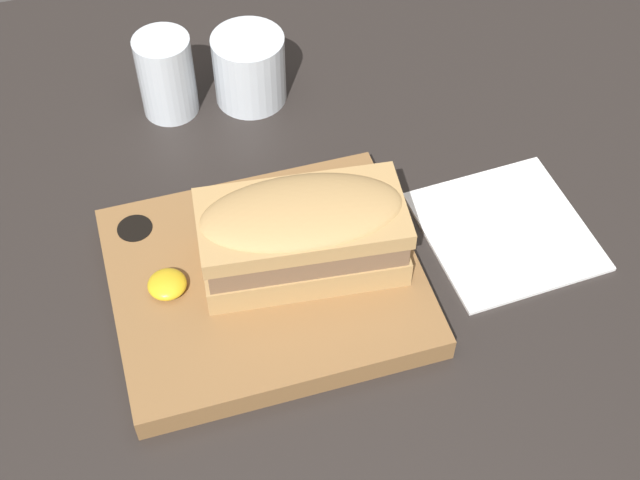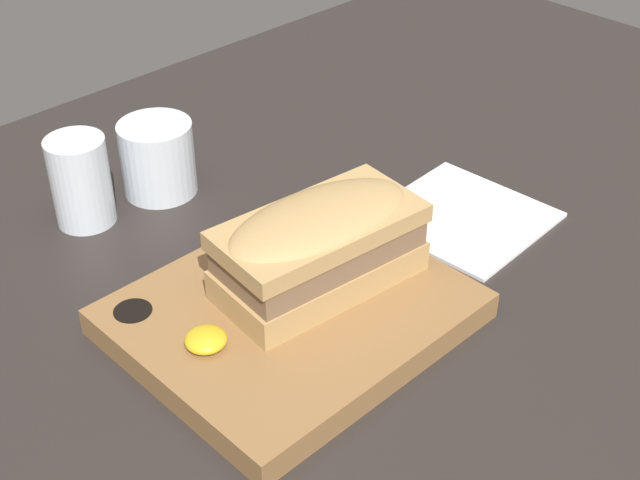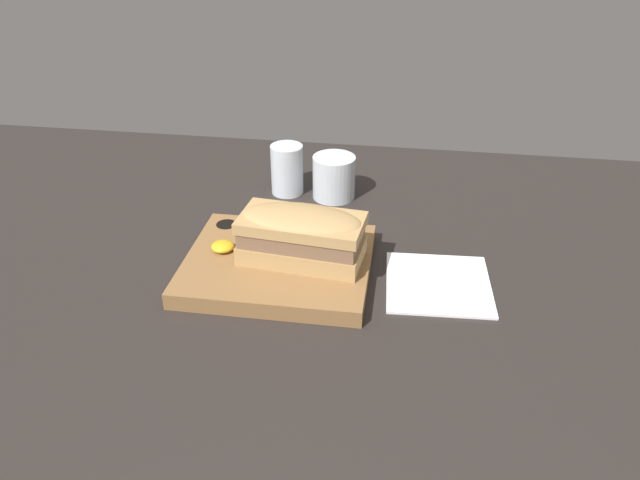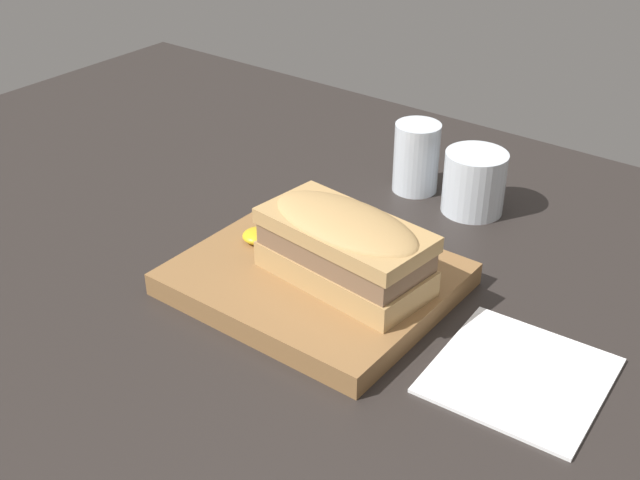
% 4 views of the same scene
% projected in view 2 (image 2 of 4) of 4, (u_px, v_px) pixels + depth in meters
% --- Properties ---
extents(dining_table, '(1.69, 0.98, 0.02)m').
position_uv_depth(dining_table, '(278.00, 300.00, 0.85)').
color(dining_table, '#282321').
rests_on(dining_table, ground).
extents(serving_board, '(0.29, 0.25, 0.03)m').
position_uv_depth(serving_board, '(290.00, 314.00, 0.80)').
color(serving_board, olive).
rests_on(serving_board, dining_table).
extents(sandwich, '(0.20, 0.11, 0.08)m').
position_uv_depth(sandwich, '(319.00, 243.00, 0.79)').
color(sandwich, tan).
rests_on(sandwich, serving_board).
extents(mustard_dollop, '(0.04, 0.04, 0.01)m').
position_uv_depth(mustard_dollop, '(206.00, 340.00, 0.74)').
color(mustard_dollop, gold).
rests_on(mustard_dollop, serving_board).
extents(water_glass, '(0.06, 0.06, 0.10)m').
position_uv_depth(water_glass, '(82.00, 186.00, 0.92)').
color(water_glass, silver).
rests_on(water_glass, dining_table).
extents(wine_glass, '(0.08, 0.08, 0.08)m').
position_uv_depth(wine_glass, '(158.00, 162.00, 0.97)').
color(wine_glass, silver).
rests_on(wine_glass, dining_table).
extents(napkin, '(0.17, 0.17, 0.00)m').
position_uv_depth(napkin, '(463.00, 217.00, 0.95)').
color(napkin, white).
rests_on(napkin, dining_table).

